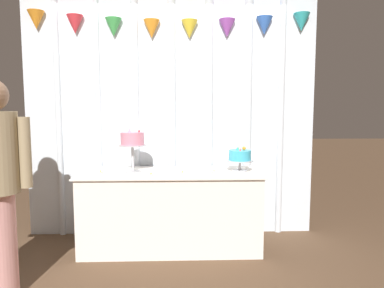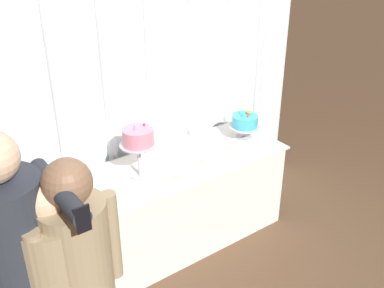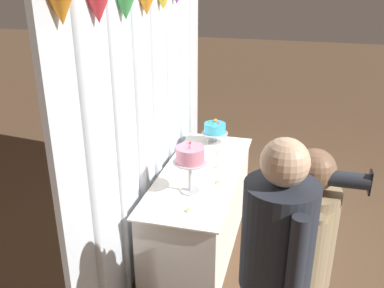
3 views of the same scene
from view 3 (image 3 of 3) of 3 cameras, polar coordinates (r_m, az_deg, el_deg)
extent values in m
plane|color=brown|center=(4.27, 2.44, -13.18)|extent=(24.00, 24.00, 0.00)
cube|color=silver|center=(3.78, -5.32, 5.06)|extent=(3.15, 0.04, 2.72)
cylinder|color=silver|center=(2.73, -13.40, -2.74)|extent=(0.07, 0.07, 2.72)
cylinder|color=silver|center=(3.08, -9.79, 0.59)|extent=(0.06, 0.06, 2.72)
cylinder|color=silver|center=(3.43, -7.10, 3.08)|extent=(0.08, 0.08, 2.72)
cylinder|color=silver|center=(3.77, -4.94, 5.06)|extent=(0.09, 0.09, 2.72)
cylinder|color=silver|center=(4.14, -3.09, 6.75)|extent=(0.09, 0.09, 2.72)
cylinder|color=silver|center=(4.54, -1.45, 8.22)|extent=(0.09, 0.09, 2.72)
cylinder|color=silver|center=(4.88, -0.24, 9.30)|extent=(0.07, 0.07, 2.72)
cone|color=orange|center=(2.31, -16.94, 17.10)|extent=(0.17, 0.17, 0.19)
cone|color=#DB333D|center=(2.66, -12.32, 17.32)|extent=(0.17, 0.17, 0.19)
cone|color=green|center=(3.03, -8.81, 17.67)|extent=(0.17, 0.17, 0.19)
cone|color=orange|center=(3.40, -6.06, 18.13)|extent=(0.17, 0.17, 0.19)
cube|color=white|center=(4.07, 1.15, -8.66)|extent=(1.74, 0.64, 0.76)
cube|color=white|center=(3.88, 1.19, -3.78)|extent=(1.79, 0.69, 0.01)
cylinder|color=#B2B2B7|center=(3.56, -0.25, -6.20)|extent=(0.16, 0.16, 0.01)
cylinder|color=#B2B2B7|center=(3.50, -0.26, -4.32)|extent=(0.03, 0.03, 0.25)
cylinder|color=#B2B2B7|center=(3.44, -0.26, -2.38)|extent=(0.28, 0.28, 0.01)
cylinder|color=pink|center=(3.41, -0.26, -1.38)|extent=(0.23, 0.23, 0.12)
sphere|color=#DB333D|center=(3.44, -0.25, 0.17)|extent=(0.02, 0.02, 0.02)
cone|color=pink|center=(3.35, -0.25, -0.26)|extent=(0.03, 0.03, 0.04)
cylinder|color=#B2B2B7|center=(4.50, 3.00, 0.27)|extent=(0.14, 0.14, 0.01)
cylinder|color=#B2B2B7|center=(4.48, 3.02, 0.87)|extent=(0.03, 0.03, 0.09)
cylinder|color=#B2B2B7|center=(4.46, 3.03, 1.47)|extent=(0.27, 0.27, 0.01)
cylinder|color=#3DB2D1|center=(4.44, 3.05, 2.13)|extent=(0.22, 0.22, 0.10)
sphere|color=orange|center=(4.46, 3.14, 3.14)|extent=(0.04, 0.04, 0.04)
cone|color=green|center=(4.42, 2.24, 2.96)|extent=(0.02, 0.02, 0.03)
cone|color=#2DB2B7|center=(4.39, 2.91, 2.85)|extent=(0.03, 0.03, 0.04)
cone|color=#DB333D|center=(4.41, 3.51, 2.86)|extent=(0.02, 0.02, 0.03)
cylinder|color=beige|center=(3.29, -0.48, -8.83)|extent=(0.04, 0.04, 0.02)
sphere|color=#F9CC4C|center=(3.28, -0.48, -8.56)|extent=(0.01, 0.01, 0.01)
cylinder|color=beige|center=(3.69, 3.51, -5.11)|extent=(0.04, 0.04, 0.02)
sphere|color=#F9CC4C|center=(3.68, 3.52, -4.87)|extent=(0.01, 0.01, 0.01)
cylinder|color=beige|center=(3.96, 3.28, -3.04)|extent=(0.04, 0.04, 0.02)
sphere|color=#F9CC4C|center=(3.95, 3.28, -2.81)|extent=(0.01, 0.01, 0.01)
cylinder|color=beige|center=(4.24, 3.46, -1.19)|extent=(0.04, 0.04, 0.01)
sphere|color=#F9CC4C|center=(4.23, 3.46, -0.98)|extent=(0.01, 0.01, 0.01)
cylinder|color=#282D38|center=(2.27, 11.32, -11.81)|extent=(0.50, 0.50, 0.59)
sphere|color=beige|center=(2.07, 12.20, -2.36)|extent=(0.24, 0.24, 0.24)
cylinder|color=#282D38|center=(2.11, 13.59, -15.35)|extent=(0.08, 0.08, 0.52)
cylinder|color=#282D38|center=(2.33, 16.17, -4.14)|extent=(0.08, 0.52, 0.08)
cube|color=black|center=(2.36, 22.47, -4.72)|extent=(0.06, 0.01, 0.12)
cylinder|color=#9E8966|center=(2.57, 14.86, -11.57)|extent=(0.38, 0.38, 0.59)
sphere|color=#846047|center=(2.36, 15.86, -3.32)|extent=(0.23, 0.23, 0.23)
cube|color=maroon|center=(2.56, 18.27, -11.31)|extent=(0.04, 0.01, 0.38)
cylinder|color=#9E8966|center=(2.41, 15.62, -14.42)|extent=(0.08, 0.08, 0.52)
cylinder|color=#9E8966|center=(2.74, 14.18, -9.22)|extent=(0.08, 0.08, 0.52)
cylinder|color=#9E8966|center=(2.50, 13.30, -13.08)|extent=(0.51, 0.51, 0.50)
sphere|color=beige|center=(2.32, 14.08, -6.05)|extent=(0.20, 0.20, 0.20)
cube|color=maroon|center=(2.50, 17.32, -12.96)|extent=(0.04, 0.02, 0.32)
cylinder|color=#9E8966|center=(2.35, 10.33, -15.87)|extent=(0.08, 0.08, 0.44)
cylinder|color=#9E8966|center=(2.68, 15.80, -10.95)|extent=(0.08, 0.08, 0.44)
camera|label=1|loc=(4.53, 50.41, 0.50)|focal=33.40mm
camera|label=2|loc=(2.41, 66.81, 11.74)|focal=43.01mm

